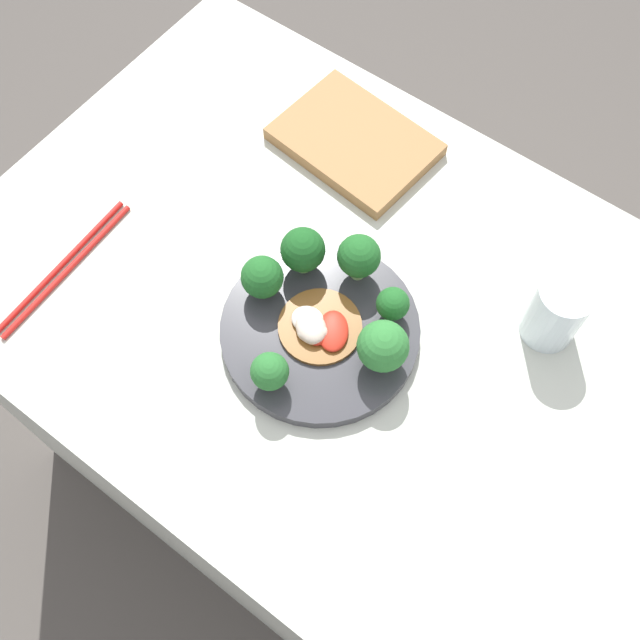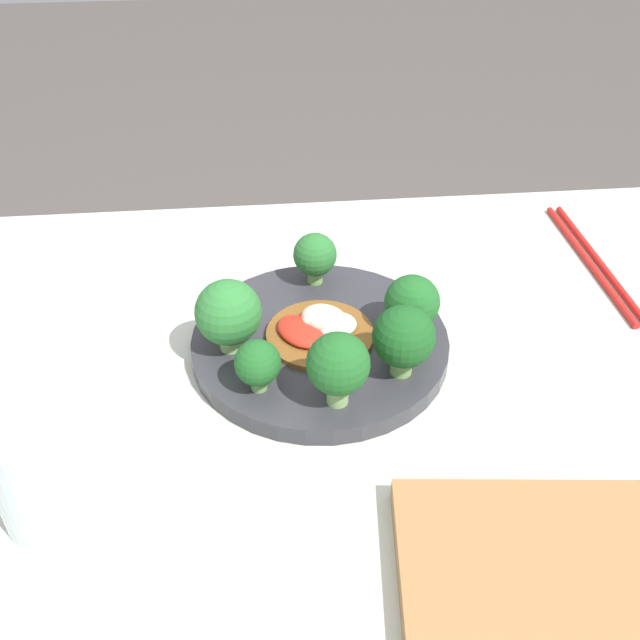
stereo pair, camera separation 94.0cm
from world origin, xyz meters
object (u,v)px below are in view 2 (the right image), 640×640
Objects in this scene: broccoli_east at (412,303)px; chopsticks at (594,261)px; drinking_glass at (38,472)px; cutting_board at (549,574)px; broccoli_southwest at (258,364)px; broccoli_southeast at (404,338)px; broccoli_north at (315,255)px; broccoli_west at (228,313)px; broccoli_south at (338,365)px; plate at (320,344)px; stirfry_center at (320,326)px.

chopsticks is (0.23, 0.12, -0.05)m from broccoli_east.
cutting_board is (0.35, -0.09, -0.04)m from drinking_glass.
broccoli_southwest is at bearing 33.25° from drinking_glass.
broccoli_southeast reaches higher than broccoli_north.
broccoli_southeast reaches higher than cutting_board.
broccoli_west is 0.74× the size of drinking_glass.
broccoli_south reaches higher than broccoli_east.
drinking_glass is (-0.22, -0.17, 0.04)m from plate.
broccoli_south is 0.18m from broccoli_north.
chopsticks is at bearing 26.24° from broccoli_southwest.
plate is 0.29m from cutting_board.
broccoli_southeast is 1.23× the size of broccoli_north.
broccoli_southeast is 0.71× the size of drinking_glass.
plate is 0.09m from broccoli_east.
broccoli_west is 0.17m from broccoli_east.
cutting_board is at bearing -45.56° from broccoli_southwest.
broccoli_east is 0.09m from stirfry_center.
chopsticks is at bearing 20.01° from stirfry_center.
stirfry_center is (-0.08, 0.00, -0.02)m from broccoli_east.
chopsticks is at bearing 33.84° from broccoli_south.
stirfry_center is (-0.00, -0.08, -0.02)m from broccoli_north.
broccoli_south reaches higher than broccoli_north.
stirfry_center is at bearing 38.52° from drinking_glass.
broccoli_west is at bearing 162.25° from broccoli_southeast.
stirfry_center reaches higher than cutting_board.
broccoli_east is at bearing 48.23° from broccoli_south.
broccoli_east is at bearing 2.84° from broccoli_west.
chopsticks is at bearing 17.77° from broccoli_west.
broccoli_south is 1.41× the size of broccoli_southwest.
chopsticks is (0.25, 0.17, -0.05)m from broccoli_southeast.
drinking_glass is (-0.30, -0.17, -0.00)m from broccoli_east.
broccoli_southwest is 0.42m from chopsticks.
broccoli_southwest is (-0.14, -0.06, -0.00)m from broccoli_east.
broccoli_southwest is at bearing -132.34° from plate.
plate is 3.55× the size of broccoli_southeast.
broccoli_southeast is (0.06, 0.03, -0.00)m from broccoli_south.
broccoli_southwest reaches higher than chopsticks.
broccoli_south is 1.26× the size of broccoli_north.
broccoli_southwest is at bearing 160.96° from broccoli_south.
broccoli_southwest is 0.22× the size of cutting_board.
broccoli_southwest is (-0.13, -0.01, -0.01)m from broccoli_southeast.
broccoli_west reaches higher than broccoli_southeast.
broccoli_south reaches higher than chopsticks.
plate is 0.09m from broccoli_southwest.
cutting_board is (0.13, -0.35, -0.04)m from broccoli_north.
drinking_glass is at bearing -150.76° from broccoli_east.
broccoli_east is 0.26m from chopsticks.
broccoli_southeast is (0.15, -0.05, -0.00)m from broccoli_west.
drinking_glass reaches higher than broccoli_north.
chopsticks is at bearing 64.39° from cutting_board.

